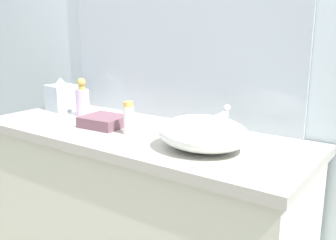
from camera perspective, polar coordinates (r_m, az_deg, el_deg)
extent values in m
cube|color=silver|center=(1.86, 3.92, 11.63)|extent=(6.00, 0.06, 2.60)
cube|color=beige|center=(1.89, -4.41, -15.79)|extent=(1.50, 0.54, 0.88)
cube|color=#B5B0A2|center=(1.71, -4.69, -2.28)|extent=(1.54, 0.58, 0.04)
cube|color=#B2BCC6|center=(1.88, 0.90, 16.35)|extent=(1.29, 0.01, 1.07)
ellipsoid|color=white|center=(1.44, 5.17, -1.95)|extent=(0.36, 0.30, 0.13)
cylinder|color=silver|center=(1.59, 8.39, -0.74)|extent=(0.03, 0.03, 0.11)
cylinder|color=silver|center=(1.53, 7.51, 0.47)|extent=(0.02, 0.11, 0.02)
sphere|color=silver|center=(1.59, 8.76, 1.80)|extent=(0.03, 0.03, 0.03)
cylinder|color=silver|center=(2.03, -12.56, 2.54)|extent=(0.07, 0.07, 0.14)
cylinder|color=gold|center=(2.01, -12.68, 4.69)|extent=(0.03, 0.03, 0.02)
sphere|color=gold|center=(2.01, -12.72, 5.52)|extent=(0.04, 0.04, 0.04)
cylinder|color=gold|center=(2.00, -12.95, 5.48)|extent=(0.02, 0.02, 0.02)
cylinder|color=white|center=(1.64, -5.84, -0.07)|extent=(0.05, 0.05, 0.12)
cylinder|color=#E1AA56|center=(1.63, -5.90, 2.35)|extent=(0.04, 0.04, 0.02)
cube|color=silver|center=(2.19, -15.53, 3.23)|extent=(0.15, 0.15, 0.14)
cone|color=white|center=(2.17, -15.68, 5.50)|extent=(0.07, 0.07, 0.04)
cube|color=#744D5A|center=(1.79, -9.45, -0.19)|extent=(0.20, 0.18, 0.05)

